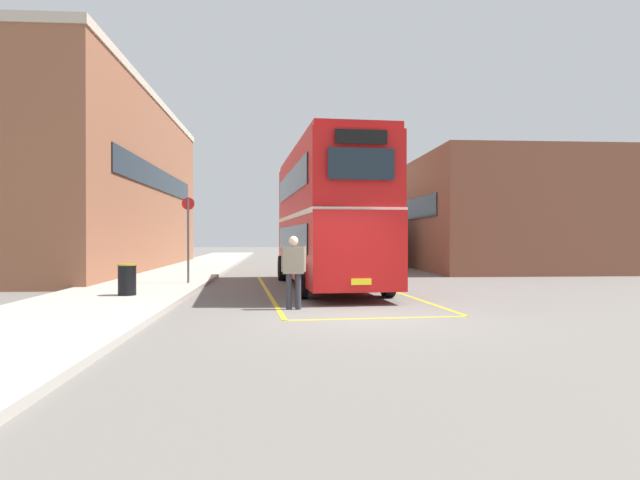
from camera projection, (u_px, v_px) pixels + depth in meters
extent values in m
plane|color=#66605B|center=(319.00, 274.00, 26.52)|extent=(135.60, 135.60, 0.00)
cube|color=#A39E93|center=(188.00, 270.00, 28.43)|extent=(4.00, 57.60, 0.14)
cube|color=brown|center=(104.00, 188.00, 29.17)|extent=(5.74, 22.75, 8.60)
cube|color=#19232D|center=(161.00, 180.00, 29.38)|extent=(0.06, 17.29, 1.10)
cube|color=#BCB29E|center=(104.00, 102.00, 29.14)|extent=(5.86, 22.87, 0.36)
cube|color=brown|center=(483.00, 216.00, 32.61)|extent=(8.89, 15.96, 5.96)
cube|color=#19232D|center=(407.00, 210.00, 32.28)|extent=(0.06, 12.13, 1.10)
cylinder|color=black|center=(282.00, 268.00, 22.52)|extent=(0.36, 1.02, 1.00)
cylinder|color=black|center=(344.00, 268.00, 22.90)|extent=(0.36, 1.02, 1.00)
cylinder|color=black|center=(302.00, 281.00, 15.96)|extent=(0.36, 1.02, 1.00)
cylinder|color=black|center=(388.00, 280.00, 16.35)|extent=(0.36, 1.02, 1.00)
cube|color=#B71414|center=(327.00, 247.00, 19.43)|extent=(3.28, 10.85, 2.10)
cube|color=#B71414|center=(327.00, 187.00, 19.41)|extent=(3.26, 10.64, 2.10)
cube|color=#B71414|center=(327.00, 153.00, 19.41)|extent=(3.16, 10.52, 0.20)
cube|color=silver|center=(327.00, 217.00, 19.42)|extent=(3.30, 10.75, 0.14)
cube|color=#19232D|center=(291.00, 239.00, 19.23)|extent=(0.72, 8.74, 0.84)
cube|color=#19232D|center=(291.00, 183.00, 19.22)|extent=(0.72, 8.74, 0.84)
cube|color=#19232D|center=(362.00, 239.00, 19.61)|extent=(0.72, 8.74, 0.84)
cube|color=#19232D|center=(362.00, 184.00, 19.60)|extent=(0.72, 8.74, 0.84)
cube|color=#19232D|center=(361.00, 164.00, 14.11)|extent=(1.71, 0.17, 0.80)
cube|color=black|center=(361.00, 137.00, 14.10)|extent=(1.35, 0.15, 0.36)
cube|color=#19232D|center=(307.00, 236.00, 24.73)|extent=(1.96, 0.19, 1.00)
cube|color=yellow|center=(361.00, 282.00, 14.13)|extent=(0.52, 0.07, 0.16)
cylinder|color=black|center=(330.00, 256.00, 37.06)|extent=(0.29, 0.93, 0.92)
cylinder|color=black|center=(367.00, 256.00, 37.31)|extent=(0.29, 0.93, 0.92)
cylinder|color=black|center=(343.00, 260.00, 31.25)|extent=(0.29, 0.93, 0.92)
cylinder|color=black|center=(386.00, 260.00, 31.50)|extent=(0.29, 0.93, 0.92)
cube|color=silver|center=(356.00, 239.00, 34.27)|extent=(2.68, 9.81, 2.60)
cube|color=silver|center=(356.00, 217.00, 34.27)|extent=(2.53, 9.42, 0.12)
cube|color=#19232D|center=(336.00, 234.00, 34.14)|extent=(0.27, 7.79, 0.96)
cube|color=#19232D|center=(375.00, 234.00, 34.40)|extent=(0.27, 7.79, 0.96)
cube|color=#19232D|center=(344.00, 235.00, 39.13)|extent=(1.91, 0.10, 1.10)
cylinder|color=#2D2D38|center=(298.00, 292.00, 13.61)|extent=(0.14, 0.14, 0.87)
cylinder|color=#2D2D38|center=(289.00, 292.00, 13.61)|extent=(0.14, 0.14, 0.87)
cube|color=gray|center=(294.00, 260.00, 13.61)|extent=(0.52, 0.26, 0.65)
cylinder|color=gray|center=(304.00, 259.00, 13.60)|extent=(0.09, 0.09, 0.62)
cylinder|color=gray|center=(283.00, 259.00, 13.61)|extent=(0.09, 0.09, 0.62)
sphere|color=beige|center=(293.00, 241.00, 13.58)|extent=(0.23, 0.23, 0.23)
cylinder|color=black|center=(127.00, 280.00, 15.56)|extent=(0.49, 0.49, 0.83)
cylinder|color=olive|center=(127.00, 265.00, 15.56)|extent=(0.52, 0.52, 0.04)
cylinder|color=#4C4C51|center=(188.00, 241.00, 19.73)|extent=(0.08, 0.08, 2.97)
cylinder|color=red|center=(188.00, 204.00, 19.72)|extent=(0.44, 0.03, 0.44)
cube|color=gold|center=(267.00, 291.00, 18.06)|extent=(1.11, 12.66, 0.01)
cube|color=gold|center=(389.00, 290.00, 18.67)|extent=(1.11, 12.66, 0.01)
cube|color=gold|center=(379.00, 318.00, 12.09)|extent=(4.17, 0.45, 0.01)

